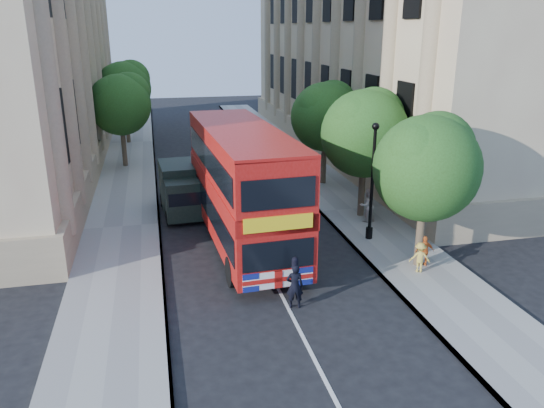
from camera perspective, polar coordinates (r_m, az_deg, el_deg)
ground at (r=17.42m, az=2.58°, el=-12.68°), size 120.00×120.00×0.00m
pavement_right at (r=27.74m, az=8.60°, el=-0.61°), size 3.50×80.00×0.12m
pavement_left at (r=26.00m, az=-15.77°, el=-2.42°), size 3.50×80.00×0.12m
building_right at (r=42.32m, az=12.76°, el=17.97°), size 12.00×38.00×18.00m
tree_right_near at (r=20.57m, az=16.39°, el=4.31°), size 4.00×4.00×6.08m
tree_right_mid at (r=25.81m, az=10.04°, el=7.97°), size 4.20×4.20×6.37m
tree_right_far at (r=31.37m, az=5.79°, el=9.72°), size 4.00×4.00×6.15m
tree_left_far at (r=36.73m, az=-15.98°, el=10.58°), size 4.00×4.00×6.30m
tree_left_back at (r=44.65m, az=-15.57°, el=12.22°), size 4.20×4.20×6.65m
lamp_post at (r=23.21m, az=10.70°, el=1.85°), size 0.32×0.32×5.16m
double_decker_bus at (r=22.43m, az=-3.20°, el=2.23°), size 3.41×10.94×4.99m
box_van at (r=27.00m, az=-9.82°, el=1.38°), size 2.04×4.45×2.49m
police_constable at (r=17.93m, az=2.46°, el=-8.81°), size 0.63×0.46×1.59m
woman_pedestrian at (r=25.77m, az=10.23°, el=-0.11°), size 0.87×0.72×1.64m
child_a at (r=21.56m, az=16.09°, el=-4.88°), size 0.76×0.43×1.23m
child_b at (r=21.01m, az=15.62°, el=-5.53°), size 0.86×0.65×1.19m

